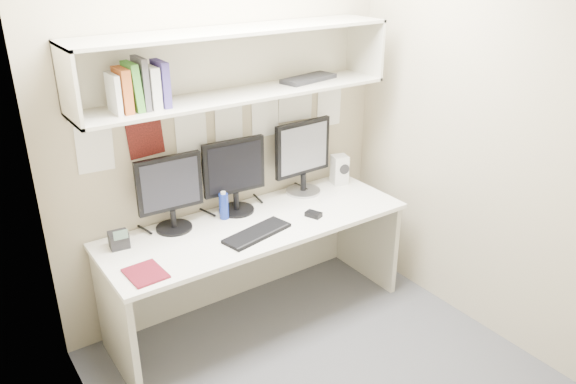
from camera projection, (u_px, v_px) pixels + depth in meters
floor at (315, 369)px, 3.41m from camera, size 2.40×2.00×0.01m
wall_back at (226, 123)px, 3.64m from camera, size 2.40×0.02×2.60m
wall_front at (480, 250)px, 2.13m from camera, size 2.40×0.02×2.60m
wall_left at (84, 233)px, 2.26m from camera, size 0.02×2.00×2.60m
wall_right at (472, 130)px, 3.51m from camera, size 0.02×2.00×2.60m
desk at (257, 270)px, 3.75m from camera, size 2.00×0.70×0.73m
overhead_hutch at (234, 62)px, 3.36m from camera, size 2.00×0.38×0.40m
pinned_papers at (227, 131)px, 3.65m from camera, size 1.92×0.01×0.48m
monitor_left at (170, 190)px, 3.42m from camera, size 0.41×0.23×0.48m
monitor_center at (234, 173)px, 3.65m from camera, size 0.43×0.24×0.50m
monitor_right at (303, 155)px, 3.93m from camera, size 0.45×0.25×0.53m
keyboard at (257, 233)px, 3.44m from camera, size 0.47×0.25×0.02m
mouse at (314, 214)px, 3.67m from camera, size 0.10×0.12×0.03m
speaker at (339, 170)px, 4.14m from camera, size 0.13×0.14×0.22m
blue_bottle at (224, 206)px, 3.62m from camera, size 0.06×0.06×0.19m
maroon_notebook at (145, 273)px, 3.03m from camera, size 0.20×0.24×0.01m
desk_phone at (119, 240)px, 3.28m from camera, size 0.12×0.11×0.13m
book_stack at (139, 87)px, 3.01m from camera, size 0.30×0.17×0.28m
hutch_tray at (309, 79)px, 3.69m from camera, size 0.42×0.22×0.03m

